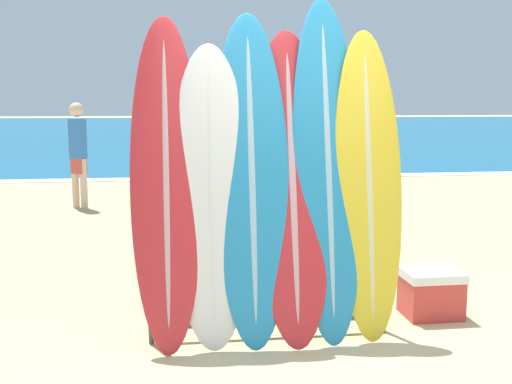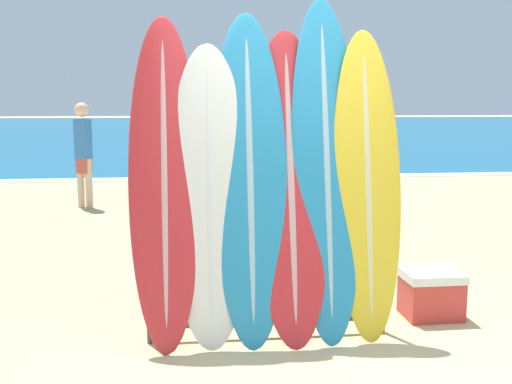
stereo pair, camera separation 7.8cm
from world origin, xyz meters
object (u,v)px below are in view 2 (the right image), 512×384
(surfboard_slot_1, at_px, (210,195))
(surfboard_slot_2, at_px, (250,178))
(surfboard_slot_5, at_px, (367,185))
(person_mid_beach, at_px, (301,150))
(surfboard_slot_3, at_px, (291,185))
(cooler_box, at_px, (431,294))
(person_near_water, at_px, (83,151))
(person_far_left, at_px, (220,145))
(surfboard_slot_4, at_px, (326,169))
(surfboard_slot_0, at_px, (165,182))
(surfboard_rack, at_px, (269,271))

(surfboard_slot_1, relative_size, surfboard_slot_2, 0.90)
(surfboard_slot_5, bearing_deg, person_mid_beach, 82.81)
(surfboard_slot_3, bearing_deg, cooler_box, 11.70)
(surfboard_slot_5, relative_size, person_near_water, 1.31)
(surfboard_slot_2, height_order, person_far_left, surfboard_slot_2)
(surfboard_slot_1, height_order, surfboard_slot_3, surfboard_slot_3)
(surfboard_slot_5, distance_m, person_near_water, 6.61)
(surfboard_slot_1, bearing_deg, surfboard_slot_5, 0.50)
(person_near_water, xyz_separation_m, person_far_left, (2.31, 0.92, 0.01))
(surfboard_slot_3, relative_size, cooler_box, 4.95)
(surfboard_slot_3, xyz_separation_m, person_near_water, (-2.42, 5.88, -0.19))
(person_near_water, bearing_deg, surfboard_slot_4, -31.22)
(person_near_water, bearing_deg, surfboard_slot_1, -38.61)
(surfboard_slot_2, xyz_separation_m, surfboard_slot_4, (0.57, 0.02, 0.06))
(surfboard_slot_0, distance_m, person_far_left, 6.86)
(surfboard_slot_0, relative_size, person_near_water, 1.36)
(surfboard_slot_5, height_order, person_far_left, surfboard_slot_5)
(surfboard_rack, bearing_deg, surfboard_slot_1, -179.05)
(surfboard_slot_4, relative_size, person_far_left, 1.43)
(surfboard_slot_4, bearing_deg, person_near_water, 114.59)
(person_far_left, bearing_deg, surfboard_slot_0, -100.84)
(surfboard_slot_0, height_order, person_near_water, surfboard_slot_0)
(surfboard_slot_0, relative_size, surfboard_slot_1, 1.09)
(surfboard_slot_0, distance_m, surfboard_slot_4, 1.17)
(surfboard_slot_4, xyz_separation_m, surfboard_slot_5, (0.30, -0.04, -0.12))
(surfboard_rack, distance_m, person_far_left, 6.84)
(cooler_box, bearing_deg, surfboard_slot_2, -170.34)
(surfboard_slot_0, xyz_separation_m, person_near_water, (-1.51, 5.89, -0.23))
(surfboard_slot_1, distance_m, surfboard_slot_5, 1.15)
(person_mid_beach, height_order, cooler_box, person_mid_beach)
(surfboard_slot_4, distance_m, person_mid_beach, 7.04)
(surfboard_slot_2, relative_size, person_near_water, 1.37)
(surfboard_slot_4, distance_m, cooler_box, 1.44)
(person_far_left, bearing_deg, person_near_water, -162.40)
(surfboard_slot_4, height_order, person_far_left, surfboard_slot_4)
(person_near_water, bearing_deg, surfboard_slot_0, -41.39)
(surfboard_slot_4, relative_size, person_mid_beach, 1.62)
(person_near_water, bearing_deg, surfboard_rack, -34.89)
(surfboard_slot_2, height_order, surfboard_slot_5, surfboard_slot_2)
(surfboard_slot_0, xyz_separation_m, cooler_box, (2.12, 0.26, -0.99))
(surfboard_slot_0, distance_m, surfboard_slot_3, 0.90)
(person_near_water, relative_size, person_mid_beach, 1.12)
(surfboard_slot_2, bearing_deg, surfboard_slot_4, 2.17)
(surfboard_slot_0, height_order, surfboard_slot_5, surfboard_slot_0)
(surfboard_slot_5, xyz_separation_m, cooler_box, (0.65, 0.27, -0.94))
(cooler_box, bearing_deg, surfboard_rack, -168.59)
(surfboard_slot_0, xyz_separation_m, person_mid_beach, (2.35, 6.96, -0.33))
(surfboard_rack, height_order, cooler_box, surfboard_rack)
(surfboard_slot_0, bearing_deg, surfboard_slot_3, 0.67)
(person_mid_beach, bearing_deg, surfboard_slot_3, -95.34)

